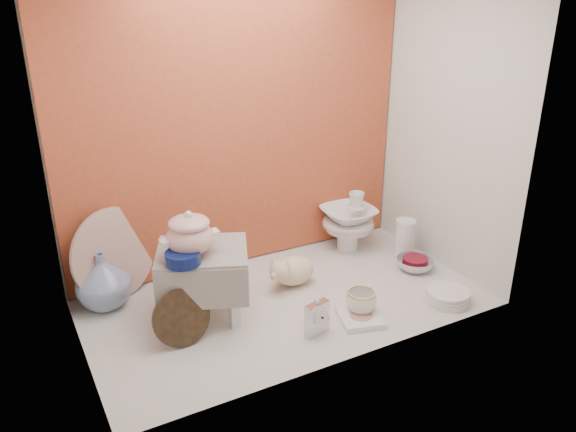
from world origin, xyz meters
The scene contains 17 objects.
ground centered at (0.00, 0.00, 0.00)m, with size 1.80×1.80×0.00m, color silver.
niche_shell centered at (0.00, 0.18, 0.93)m, with size 1.86×1.03×1.53m.
step_stool centered at (-0.37, 0.07, 0.16)m, with size 0.38×0.33×0.32m, color silver, non-canonical shape.
soup_tureen centered at (-0.43, 0.05, 0.42)m, with size 0.24×0.24×0.20m, color white, non-canonical shape.
cobalt_bowl centered at (-0.48, -0.02, 0.35)m, with size 0.14×0.14×0.05m, color #0A1750.
floral_platter centered at (-0.67, 0.42, 0.22)m, with size 0.44×0.09×0.44m, color silver, non-canonical shape.
blue_white_vase centered at (-0.74, 0.36, 0.13)m, with size 0.25×0.25×0.26m, color silver.
lacquer_tray centered at (-0.53, -0.08, 0.12)m, with size 0.24×0.08×0.24m, color black, non-canonical shape.
mantel_clock centered at (-0.01, -0.29, 0.08)m, with size 0.11×0.04×0.17m, color silver.
plush_pig centered at (0.11, 0.12, 0.08)m, with size 0.26×0.18×0.16m, color beige.
teacup_saucer centered at (0.24, -0.25, 0.01)m, with size 0.15×0.15×0.01m, color white.
gold_rim_teacup centered at (0.24, -0.25, 0.06)m, with size 0.13×0.13×0.11m, color white.
lattice_dish centered at (0.21, -0.29, 0.01)m, with size 0.18×0.18×0.03m, color white.
dinner_plate_stack centered at (0.66, -0.35, 0.03)m, with size 0.21×0.21×0.06m, color white.
crystal_bowl centered at (0.73, -0.03, 0.03)m, with size 0.19×0.19×0.06m, color silver.
clear_glass_vase centered at (0.77, 0.11, 0.11)m, with size 0.11×0.11×0.21m, color silver.
porcelain_tower centered at (0.57, 0.34, 0.16)m, with size 0.28×0.28×0.33m, color white, non-canonical shape.
Camera 1 is at (-1.09, -2.04, 1.40)m, focal length 35.89 mm.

